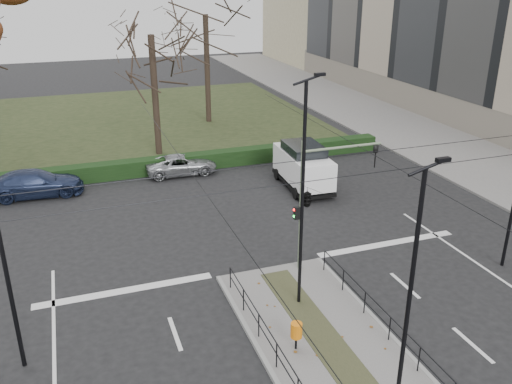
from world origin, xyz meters
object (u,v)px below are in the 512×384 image
litter_bin (296,331)px  bare_tree_center (206,23)px  traffic_light (309,196)px  parked_car_fourth (181,165)px  bare_tree_near (151,44)px  streetlamp_median_far (303,195)px  white_van (303,165)px  streetlamp_median_near (408,312)px  parked_car_third (35,183)px

litter_bin → bare_tree_center: bare_tree_center is taller
traffic_light → parked_car_fourth: bearing=100.3°
traffic_light → bare_tree_near: size_ratio=0.53×
streetlamp_median_far → bare_tree_center: bearing=82.1°
white_van → streetlamp_median_far: bearing=-114.7°
litter_bin → bare_tree_center: bearing=80.5°
streetlamp_median_near → bare_tree_center: 34.76m
bare_tree_center → bare_tree_near: size_ratio=1.08×
white_van → parked_car_third: bearing=165.6°
traffic_light → bare_tree_center: (2.45, 25.19, 4.70)m
streetlamp_median_far → parked_car_third: (-9.60, 14.97, -3.76)m
litter_bin → white_van: (6.38, 13.70, 0.50)m
litter_bin → parked_car_fourth: (0.14, 18.27, -0.24)m
bare_tree_center → litter_bin: bearing=-99.5°
parked_car_third → bare_tree_center: 19.77m
streetlamp_median_near → bare_tree_center: size_ratio=0.69×
streetlamp_median_near → bare_tree_center: (4.06, 34.30, 3.95)m
white_van → bare_tree_center: 17.70m
white_van → traffic_light: bearing=-113.2°
traffic_light → bare_tree_near: 18.55m
streetlamp_median_near → traffic_light: bearing=80.0°
parked_car_third → parked_car_fourth: size_ratio=1.17×
streetlamp_median_near → white_van: bearing=73.3°
litter_bin → streetlamp_median_far: 4.60m
streetlamp_median_near → bare_tree_near: size_ratio=0.74×
streetlamp_median_near → parked_car_fourth: size_ratio=1.79×
traffic_light → parked_car_fourth: size_ratio=1.27×
traffic_light → litter_bin: size_ratio=5.62×
parked_car_third → bare_tree_near: bearing=-54.5°
traffic_light → litter_bin: (-2.58, -4.82, -2.54)m
bare_tree_center → bare_tree_near: (-5.54, -7.36, -0.62)m
traffic_light → bare_tree_center: bare_tree_center is taller
traffic_light → litter_bin: bearing=-118.2°
parked_car_fourth → bare_tree_center: bearing=-20.9°
streetlamp_median_far → parked_car_third: streetlamp_median_far is taller
traffic_light → parked_car_third: bearing=130.9°
traffic_light → white_van: (3.80, 8.88, -2.04)m
traffic_light → streetlamp_median_near: size_ratio=0.71×
streetlamp_median_near → parked_car_fourth: 22.85m
parked_car_third → bare_tree_center: (13.41, 12.54, 7.34)m
streetlamp_median_near → bare_tree_near: bare_tree_near is taller
traffic_light → parked_car_fourth: (-2.44, 13.45, -2.78)m
streetlamp_median_near → bare_tree_near: 27.19m
parked_car_fourth → bare_tree_near: bare_tree_near is taller
litter_bin → streetlamp_median_near: size_ratio=0.13×
parked_car_third → streetlamp_median_far: bearing=-145.2°
bare_tree_center → streetlamp_median_far: bearing=-97.9°
streetlamp_median_near → white_van: (5.41, 17.98, -2.78)m
white_van → bare_tree_near: size_ratio=0.48×
parked_car_fourth → bare_tree_center: size_ratio=0.38×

